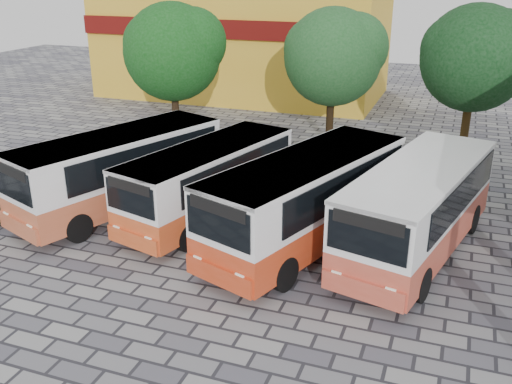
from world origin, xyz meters
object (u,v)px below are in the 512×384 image
at_px(bus_centre_left, 209,178).
at_px(bus_centre_right, 307,196).
at_px(bus_far_right, 419,205).
at_px(bus_far_left, 120,167).

distance_m(bus_centre_left, bus_centre_right, 4.15).
distance_m(bus_centre_left, bus_far_right, 7.60).
bearing_deg(bus_centre_right, bus_far_left, -164.68).
height_order(bus_centre_left, bus_far_right, bus_far_right).
relative_size(bus_far_left, bus_centre_left, 1.09).
xyz_separation_m(bus_centre_right, bus_far_right, (3.56, 0.67, -0.05)).
bearing_deg(bus_far_left, bus_centre_right, 16.71).
height_order(bus_far_left, bus_centre_right, bus_centre_right).
xyz_separation_m(bus_far_left, bus_centre_left, (3.57, 0.42, -0.13)).
distance_m(bus_far_left, bus_centre_right, 7.62).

